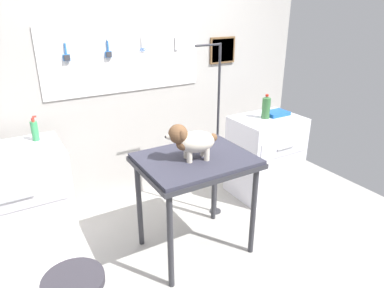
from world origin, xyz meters
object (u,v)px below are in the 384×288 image
(dog, at_px, (191,141))
(counter_left, at_px, (16,205))
(soda_bottle, at_px, (266,107))
(cabinet_right, at_px, (265,156))
(grooming_table, at_px, (196,168))
(grooming_arm, at_px, (217,141))

(dog, distance_m, counter_left, 1.47)
(soda_bottle, bearing_deg, cabinet_right, -15.93)
(grooming_table, distance_m, grooming_arm, 0.57)
(grooming_arm, distance_m, soda_bottle, 0.69)
(grooming_arm, height_order, dog, grooming_arm)
(grooming_table, bearing_deg, soda_bottle, 22.33)
(dog, bearing_deg, grooming_arm, 37.52)
(cabinet_right, xyz_separation_m, soda_bottle, (-0.03, 0.01, 0.54))
(grooming_table, bearing_deg, grooming_arm, 39.11)
(grooming_arm, height_order, soda_bottle, grooming_arm)
(soda_bottle, bearing_deg, grooming_table, -157.67)
(grooming_table, height_order, cabinet_right, cabinet_right)
(grooming_arm, distance_m, counter_left, 1.74)
(grooming_table, bearing_deg, dog, -158.70)
(dog, xyz_separation_m, counter_left, (-1.19, 0.68, -0.54))
(cabinet_right, bearing_deg, counter_left, 174.83)
(dog, distance_m, soda_bottle, 1.24)
(grooming_arm, xyz_separation_m, soda_bottle, (0.66, 0.09, 0.20))
(soda_bottle, bearing_deg, counter_left, 174.98)
(grooming_table, relative_size, soda_bottle, 3.52)
(grooming_table, bearing_deg, counter_left, 152.21)
(cabinet_right, distance_m, soda_bottle, 0.54)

